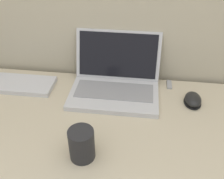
{
  "coord_description": "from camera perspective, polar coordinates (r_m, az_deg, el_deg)",
  "views": [
    {
      "loc": [
        0.02,
        -0.28,
        1.39
      ],
      "look_at": [
        -0.08,
        0.5,
        0.82
      ],
      "focal_mm": 42.0,
      "sensor_mm": 36.0,
      "label": 1
    }
  ],
  "objects": [
    {
      "name": "laptop",
      "position": [
        1.07,
        0.72,
        1.99
      ],
      "size": [
        0.36,
        0.29,
        0.22
      ],
      "color": "silver",
      "rests_on": "desk"
    },
    {
      "name": "drink_cup",
      "position": [
        0.81,
        -6.63,
        -11.67
      ],
      "size": [
        0.08,
        0.08,
        0.11
      ],
      "color": "#232326",
      "rests_on": "desk"
    },
    {
      "name": "computer_mouse",
      "position": [
        1.07,
        17.21,
        -2.14
      ],
      "size": [
        0.07,
        0.1,
        0.04
      ],
      "color": "black",
      "rests_on": "desk"
    },
    {
      "name": "external_keyboard",
      "position": [
        1.2,
        -20.96,
        1.21
      ],
      "size": [
        0.36,
        0.13,
        0.02
      ],
      "color": "silver",
      "rests_on": "desk"
    },
    {
      "name": "usb_stick",
      "position": [
        1.16,
        12.34,
        1.07
      ],
      "size": [
        0.02,
        0.06,
        0.01
      ],
      "color": "#99999E",
      "rests_on": "desk"
    }
  ]
}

